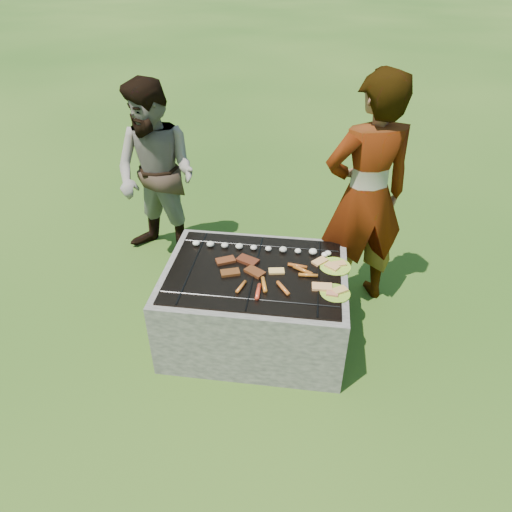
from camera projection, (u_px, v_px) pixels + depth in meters
The scene contains 10 objects.
lawn at pixel (255, 333), 3.57m from camera, with size 60.00×60.00×0.00m, color #204711.
fire_pit at pixel (255, 306), 3.41m from camera, with size 1.30×1.00×0.62m.
mushrooms at pixel (263, 248), 3.42m from camera, with size 1.05×0.08×0.04m.
pork_slabs at pixel (241, 266), 3.25m from camera, with size 0.39×0.29×0.02m.
sausages at pixel (280, 280), 3.10m from camera, with size 0.54×0.43×0.03m.
bread_on_grate at pixel (310, 275), 3.16m from camera, with size 0.45×0.41×0.02m.
plate_far at pixel (335, 266), 3.27m from camera, with size 0.29×0.29×0.03m.
plate_near at pixel (336, 293), 3.02m from camera, with size 0.26×0.26×0.03m.
cook at pixel (366, 197), 3.44m from camera, with size 0.69×0.45×1.88m, color gray.
bystander at pixel (157, 176), 4.04m from camera, with size 0.80×0.63×1.65m, color #A09385.
Camera 1 is at (0.36, -2.58, 2.51)m, focal length 32.00 mm.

